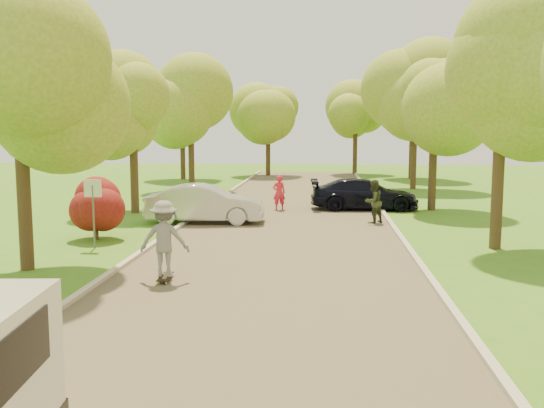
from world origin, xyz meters
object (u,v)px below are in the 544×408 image
(silver_sedan, at_px, (205,204))
(longboard, at_px, (165,277))
(person_olive, at_px, (373,202))
(street_sign, at_px, (93,199))
(person_striped, at_px, (279,193))
(dark_sedan, at_px, (364,194))
(skateboarder, at_px, (164,239))

(silver_sedan, height_order, longboard, silver_sedan)
(person_olive, bearing_deg, street_sign, -9.01)
(longboard, bearing_deg, person_striped, -101.53)
(silver_sedan, bearing_deg, longboard, -178.19)
(person_striped, bearing_deg, person_olive, 122.49)
(silver_sedan, distance_m, person_striped, 4.88)
(person_striped, bearing_deg, dark_sedan, 171.72)
(dark_sedan, bearing_deg, skateboarder, 154.74)
(skateboarder, bearing_deg, street_sign, -53.36)
(person_striped, distance_m, person_olive, 5.40)
(street_sign, relative_size, silver_sedan, 0.46)
(street_sign, distance_m, person_olive, 10.90)
(skateboarder, distance_m, person_olive, 11.37)
(street_sign, height_order, person_striped, street_sign)
(street_sign, xyz_separation_m, person_olive, (9.18, 5.82, -0.70))
(street_sign, distance_m, silver_sedan, 5.95)
(longboard, xyz_separation_m, person_striped, (1.87, 13.33, 0.70))
(dark_sedan, relative_size, person_striped, 3.09)
(street_sign, distance_m, longboard, 5.32)
(dark_sedan, height_order, longboard, dark_sedan)
(dark_sedan, xyz_separation_m, longboard, (-5.80, -13.84, -0.62))
(person_olive, bearing_deg, longboard, 17.45)
(skateboarder, relative_size, person_striped, 1.17)
(silver_sedan, xyz_separation_m, dark_sedan, (6.60, 4.59, -0.05))
(street_sign, height_order, skateboarder, street_sign)
(silver_sedan, height_order, dark_sedan, silver_sedan)
(silver_sedan, bearing_deg, person_olive, -88.99)
(street_sign, bearing_deg, person_striped, 61.27)
(skateboarder, bearing_deg, silver_sedan, -88.61)
(skateboarder, bearing_deg, person_striped, -101.53)
(person_striped, bearing_deg, silver_sedan, 41.25)
(street_sign, relative_size, person_striped, 1.35)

